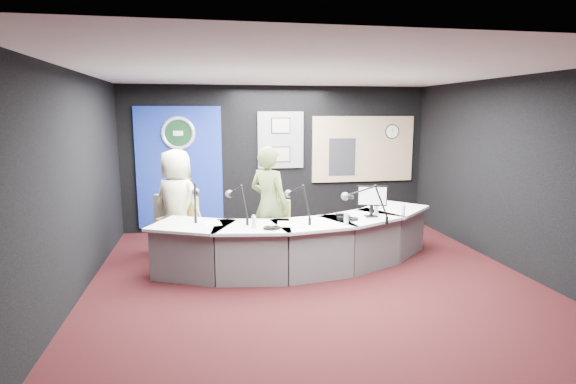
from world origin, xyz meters
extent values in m
plane|color=black|center=(0.00, 0.00, 0.00)|extent=(6.00, 6.00, 0.00)
cube|color=silver|center=(0.00, 0.00, 2.80)|extent=(6.00, 6.00, 0.02)
cube|color=black|center=(0.00, 3.00, 1.40)|extent=(6.00, 0.02, 2.80)
cube|color=black|center=(0.00, -3.00, 1.40)|extent=(6.00, 0.02, 2.80)
cube|color=black|center=(-3.00, 0.00, 1.40)|extent=(0.02, 6.00, 2.80)
cube|color=black|center=(3.00, 0.00, 1.40)|extent=(0.02, 6.00, 2.80)
cube|color=navy|center=(-1.90, 2.97, 1.25)|extent=(1.60, 0.05, 2.30)
torus|color=silver|center=(-1.90, 2.93, 1.90)|extent=(0.63, 0.07, 0.63)
cylinder|color=black|center=(-1.90, 2.94, 1.90)|extent=(0.48, 0.01, 0.48)
cube|color=slate|center=(0.05, 2.97, 1.75)|extent=(0.90, 0.04, 1.10)
cube|color=gray|center=(0.05, 2.94, 2.03)|extent=(0.34, 0.02, 0.27)
cube|color=gray|center=(0.05, 2.94, 1.47)|extent=(0.34, 0.02, 0.27)
cube|color=tan|center=(1.75, 2.97, 1.55)|extent=(2.12, 0.06, 1.32)
cube|color=#FFDBA1|center=(1.75, 2.96, 1.55)|extent=(2.00, 0.02, 1.20)
cube|color=black|center=(1.30, 2.94, 1.40)|extent=(0.55, 0.02, 0.75)
cylinder|color=white|center=(2.35, 2.94, 1.90)|extent=(0.28, 0.01, 0.28)
cube|color=slate|center=(-2.04, 1.55, 0.62)|extent=(0.46, 0.37, 0.70)
imported|color=beige|center=(-1.87, 1.35, 0.86)|extent=(1.01, 0.93, 1.73)
imported|color=#566635|center=(-0.48, 0.85, 0.90)|extent=(0.77, 0.76, 1.79)
cube|color=black|center=(0.99, 0.44, 1.07)|extent=(0.44, 0.16, 0.31)
cube|color=black|center=(0.54, 0.35, 0.78)|extent=(0.22, 0.18, 0.05)
torus|color=black|center=(0.62, 0.29, 0.77)|extent=(0.20, 0.20, 0.03)
torus|color=black|center=(-0.57, 0.00, 0.77)|extent=(0.20, 0.20, 0.03)
cube|color=white|center=(-1.33, 0.45, 0.75)|extent=(0.24, 0.32, 0.00)
cube|color=white|center=(-0.34, 0.23, 0.75)|extent=(0.29, 0.37, 0.00)
camera|label=1|loc=(-1.39, -5.74, 2.27)|focal=28.00mm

